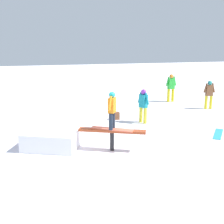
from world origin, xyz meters
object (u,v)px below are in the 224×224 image
Objects in this scene: bystander_green at (171,86)px; backpack_on_snow at (116,116)px; bystander_brown at (209,93)px; bystander_teal at (143,104)px; loose_snowboard_cyan at (218,134)px; main_rider_on_rail at (112,112)px; rail_feature at (112,133)px.

backpack_on_snow is (-3.96, -3.07, -0.72)m from bystander_green.
bystander_brown is 4.35× the size of backpack_on_snow.
loose_snowboard_cyan is at bearing 23.11° from bystander_teal.
bystander_brown is at bearing 67.17° from main_rider_on_rail.
backpack_on_snow is at bearing -150.62° from bystander_teal.
bystander_green is at bearing 30.21° from loose_snowboard_cyan.
bystander_teal is 4.83m from bystander_green.
main_rider_on_rail is at bearing -109.04° from backpack_on_snow.
bystander_brown is at bearing 88.85° from bystander_teal.
main_rider_on_rail reaches higher than rail_feature.
bystander_green is (2.92, 3.84, 0.05)m from bystander_teal.
bystander_green is at bearing 118.79° from bystander_teal.
bystander_brown reaches higher than backpack_on_snow.
bystander_brown is 0.93× the size of bystander_green.
backpack_on_snow is at bearing -164.45° from bystander_brown.
bystander_teal is at bearing 76.83° from rail_feature.
bystander_teal is at bearing -152.18° from bystander_brown.
bystander_green is 4.66× the size of backpack_on_snow.
main_rider_on_rail is 4.68m from loose_snowboard_cyan.
rail_feature is 1.56× the size of loose_snowboard_cyan.
bystander_green is 6.13m from loose_snowboard_cyan.
loose_snowboard_cyan is (-1.76, -3.94, -0.82)m from bystander_brown.
bystander_green reaches higher than rail_feature.
bystander_teal is 4.39× the size of backpack_on_snow.
main_rider_on_rail is at bearing 135.20° from loose_snowboard_cyan.
backpack_on_snow is (-3.41, 2.97, 0.16)m from loose_snowboard_cyan.
bystander_brown is at bearing 58.80° from rail_feature.
bystander_green is at bearing 83.75° from main_rider_on_rail.
bystander_brown reaches higher than rail_feature.
loose_snowboard_cyan is at bearing -109.09° from bystander_brown.
rail_feature reaches higher than backpack_on_snow.
rail_feature is 3.90m from backpack_on_snow.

